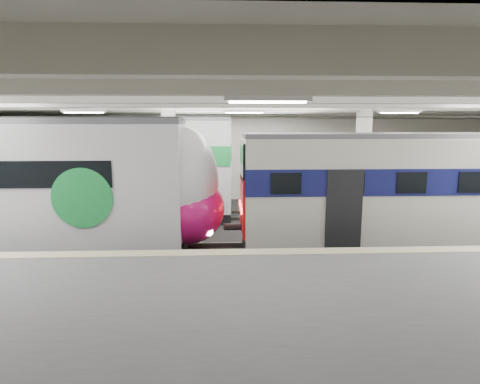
{
  "coord_description": "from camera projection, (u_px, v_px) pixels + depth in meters",
  "views": [
    {
      "loc": [
        -0.82,
        -13.49,
        4.52
      ],
      "look_at": [
        -0.2,
        1.0,
        2.0
      ],
      "focal_mm": 30.0,
      "sensor_mm": 36.0,
      "label": 1
    }
  ],
  "objects": [
    {
      "name": "far_train",
      "position": [
        70.0,
        167.0,
        18.74
      ],
      "size": [
        15.26,
        3.62,
        4.79
      ],
      "rotation": [
        0.0,
        0.0,
        -0.04
      ],
      "color": "silver",
      "rests_on": "ground"
    },
    {
      "name": "station_hall",
      "position": [
        251.0,
        166.0,
        11.82
      ],
      "size": [
        36.0,
        24.0,
        5.75
      ],
      "color": "black",
      "rests_on": "ground"
    },
    {
      "name": "modern_emu",
      "position": [
        25.0,
        190.0,
        13.37
      ],
      "size": [
        14.59,
        3.01,
        4.67
      ],
      "color": "silver",
      "rests_on": "ground"
    },
    {
      "name": "older_rer",
      "position": [
        419.0,
        190.0,
        13.96
      ],
      "size": [
        12.48,
        2.76,
        4.16
      ],
      "color": "beige",
      "rests_on": "ground"
    }
  ]
}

